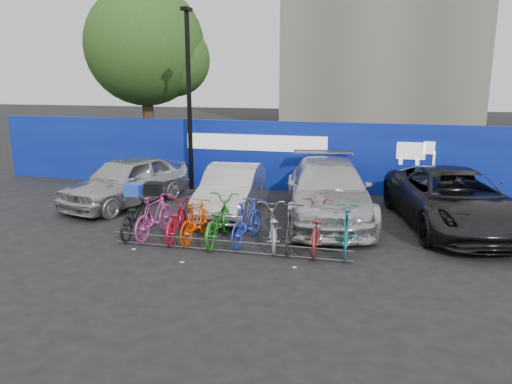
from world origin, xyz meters
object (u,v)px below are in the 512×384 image
(bike_1, at_px, (155,216))
(bike_6, at_px, (272,226))
(bike_rack, at_px, (228,246))
(bike_4, at_px, (218,220))
(lamppost, at_px, (189,95))
(bike_5, at_px, (247,222))
(car_1, at_px, (232,190))
(tree, at_px, (150,49))
(car_2, at_px, (328,190))
(bike_2, at_px, (176,220))
(car_0, at_px, (127,181))
(bike_7, at_px, (291,227))
(bike_9, at_px, (346,229))
(bike_0, at_px, (136,215))
(car_3, at_px, (453,199))
(bike_3, at_px, (196,221))
(bike_8, at_px, (316,227))

(bike_1, height_order, bike_6, bike_1)
(bike_rack, height_order, bike_6, bike_6)
(bike_1, bearing_deg, bike_4, -174.71)
(lamppost, height_order, bike_5, lamppost)
(bike_4, relative_size, bike_5, 1.17)
(lamppost, distance_m, car_1, 4.39)
(lamppost, xyz_separation_m, bike_6, (4.06, -5.29, -2.79))
(tree, height_order, car_2, tree)
(bike_2, xyz_separation_m, bike_5, (1.79, 0.08, 0.06))
(bike_rack, bearing_deg, bike_1, 161.57)
(car_0, distance_m, bike_7, 6.32)
(bike_rack, height_order, bike_1, bike_1)
(bike_7, distance_m, bike_9, 1.25)
(bike_2, relative_size, bike_9, 0.98)
(bike_0, bearing_deg, bike_4, 173.10)
(lamppost, bearing_deg, tree, 127.51)
(lamppost, distance_m, bike_1, 6.05)
(bike_rack, xyz_separation_m, bike_7, (1.32, 0.63, 0.36))
(car_3, distance_m, bike_1, 7.73)
(car_1, height_order, bike_3, car_1)
(lamppost, bearing_deg, bike_rack, -61.93)
(car_2, bearing_deg, bike_7, -111.24)
(bike_2, relative_size, bike_3, 1.07)
(car_3, height_order, bike_1, car_3)
(tree, height_order, bike_4, tree)
(bike_7, bearing_deg, car_1, -52.78)
(tree, bearing_deg, bike_5, -54.67)
(tree, bearing_deg, car_1, -51.42)
(car_0, bearing_deg, bike_4, -17.91)
(bike_9, bearing_deg, bike_rack, 12.28)
(car_1, xyz_separation_m, bike_7, (2.22, -2.66, -0.17))
(bike_rack, bearing_deg, bike_0, 164.07)
(bike_8, distance_m, bike_9, 0.69)
(bike_rack, relative_size, car_2, 1.01)
(car_0, distance_m, car_2, 6.21)
(lamppost, distance_m, car_3, 9.12)
(car_2, distance_m, bike_6, 2.89)
(lamppost, xyz_separation_m, car_3, (8.35, -2.69, -2.51))
(car_3, bearing_deg, car_1, 167.14)
(bike_7, bearing_deg, car_0, -29.06)
(lamppost, bearing_deg, car_1, -49.64)
(car_2, relative_size, bike_0, 2.89)
(bike_3, bearing_deg, car_0, -34.61)
(car_1, bearing_deg, lamppost, 125.21)
(car_3, xyz_separation_m, bike_0, (-7.81, -2.55, -0.26))
(lamppost, relative_size, car_1, 1.46)
(bike_rack, relative_size, bike_2, 3.11)
(bike_1, relative_size, bike_3, 1.07)
(bike_0, relative_size, bike_7, 1.11)
(bike_1, bearing_deg, bike_5, -172.87)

